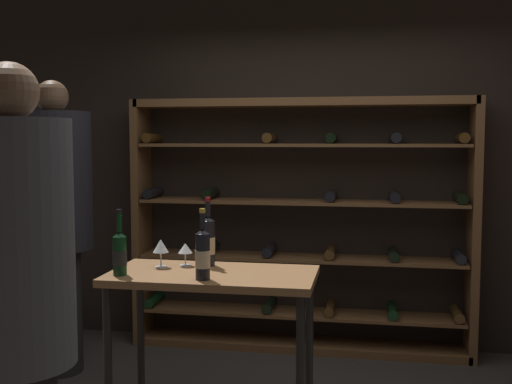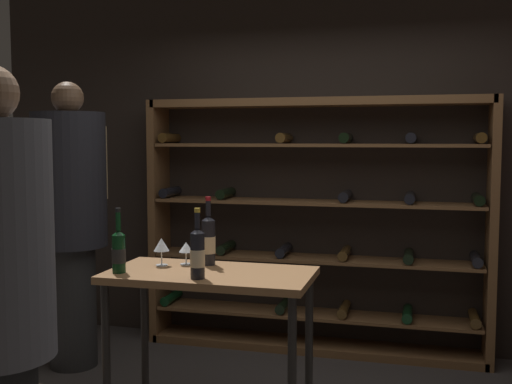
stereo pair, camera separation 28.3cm
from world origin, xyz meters
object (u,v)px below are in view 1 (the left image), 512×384
Objects in this scene: tasting_table at (213,294)px; wine_bottle_black_capsule at (120,253)px; person_guest_khaki at (55,214)px; person_host_in_suit at (16,301)px; wine_glass_stemmed_right at (185,249)px; wine_glass_stemmed_left at (161,247)px; wine_bottle_gold_foil at (208,241)px; wine_rack at (302,226)px; wine_bottle_amber_reserve at (203,254)px.

tasting_table is 0.54m from wine_bottle_black_capsule.
tasting_table is 0.54× the size of person_guest_khaki.
tasting_table is 0.57× the size of person_host_in_suit.
person_guest_khaki is at bearing 149.69° from wine_glass_stemmed_right.
person_host_in_suit reaches higher than wine_glass_stemmed_left.
wine_bottle_gold_foil reaches higher than tasting_table.
person_guest_khaki is at bearing 153.29° from wine_bottle_gold_foil.
wine_glass_stemmed_right is at bearing 26.91° from wine_glass_stemmed_left.
wine_rack reaches higher than person_host_in_suit.
tasting_table is 3.17× the size of wine_bottle_black_capsule.
person_guest_khaki reaches higher than wine_bottle_black_capsule.
wine_rack is 2.84m from person_host_in_suit.
wine_glass_stemmed_left is (-0.63, -1.50, 0.08)m from wine_rack.
wine_bottle_gold_foil is 0.50m from wine_bottle_black_capsule.
wine_bottle_black_capsule is (-0.39, -0.32, -0.02)m from wine_bottle_gold_foil.
wine_bottle_black_capsule is 2.70× the size of wine_glass_stemmed_right.
wine_bottle_black_capsule is at bearing -114.17° from wine_rack.
wine_glass_stemmed_right is at bearing 120.41° from wine_bottle_amber_reserve.
person_host_in_suit is 4.95× the size of wine_bottle_gold_foil.
person_guest_khaki is at bearing 132.29° from wine_bottle_black_capsule.
person_guest_khaki is (-1.32, 0.80, 0.31)m from tasting_table.
person_guest_khaki is 1.40m from wine_bottle_gold_foil.
person_host_in_suit is 1.38m from wine_bottle_gold_foil.
wine_rack is 1.82m from person_guest_khaki.
wine_glass_stemmed_right is (0.25, 1.30, -0.03)m from person_host_in_suit.
wine_bottle_gold_foil is at bearing -105.23° from wine_rack.
wine_glass_stemmed_right is (0.27, 0.29, -0.02)m from wine_bottle_black_capsule.
person_host_in_suit is at bearing -113.58° from wine_bottle_amber_reserve.
person_guest_khaki reaches higher than person_host_in_suit.
wine_bottle_amber_reserve reaches higher than wine_glass_stemmed_left.
person_host_in_suit is at bearing -95.68° from wine_glass_stemmed_left.
wine_rack is 6.80× the size of wine_bottle_gold_foil.
person_guest_khaki is 15.93× the size of wine_glass_stemmed_right.
wine_bottle_amber_reserve reaches higher than tasting_table.
wine_bottle_gold_foil is at bearing -155.17° from person_host_in_suit.
wine_bottle_black_capsule is at bearing 176.62° from wine_bottle_amber_reserve.
wine_rack is at bearing 78.65° from tasting_table.
wine_rack is at bearing 70.59° from wine_glass_stemmed_right.
wine_bottle_amber_reserve is (-0.01, -0.18, 0.25)m from tasting_table.
wine_glass_stemmed_left is (1.01, -0.72, -0.08)m from person_guest_khaki.
person_guest_khaki is 5.64× the size of wine_bottle_amber_reserve.
wine_glass_stemmed_left reaches higher than tasting_table.
wine_glass_stemmed_right is (-0.12, -0.03, -0.05)m from wine_bottle_gold_foil.
wine_glass_stemmed_right is (-0.19, 0.14, 0.21)m from tasting_table.
person_guest_khaki is 5.28× the size of wine_bottle_gold_foil.
wine_rack is 7.58× the size of wine_bottle_black_capsule.
person_host_in_suit is at bearing -110.52° from tasting_table.
wine_bottle_gold_foil is (0.37, 1.33, 0.01)m from person_host_in_suit.
wine_bottle_black_capsule is 0.39m from wine_glass_stemmed_right.
wine_glass_stemmed_left is at bearing -159.40° from wine_bottle_gold_foil.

